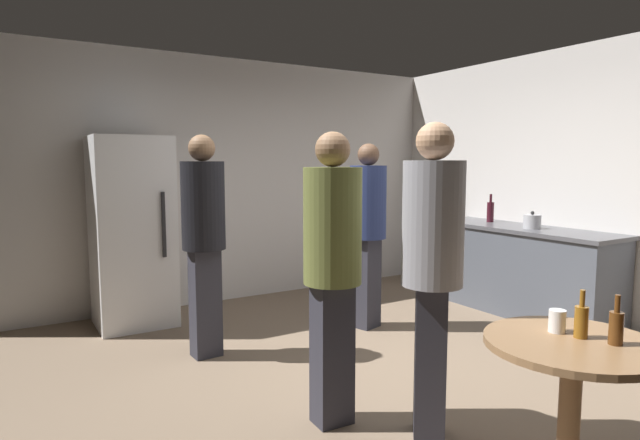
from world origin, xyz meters
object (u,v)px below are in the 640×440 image
(kettle, at_px, (532,222))
(person_in_olive_shirt, at_px, (332,256))
(refrigerator, at_px, (132,232))
(foreground_table, at_px, (572,362))
(person_in_black_shirt, at_px, (204,228))
(person_in_gray_shirt, at_px, (432,255))
(person_in_navy_shirt, at_px, (368,221))
(wine_bottle_on_counter, at_px, (490,211))
(plastic_cup_white, at_px, (557,321))
(beer_bottle_amber, at_px, (581,320))
(beer_bottle_brown, at_px, (616,327))

(kettle, xyz_separation_m, person_in_olive_shirt, (-2.89, -0.80, 0.04))
(refrigerator, xyz_separation_m, kettle, (3.46, -1.83, 0.07))
(foreground_table, bearing_deg, kettle, 40.28)
(person_in_black_shirt, xyz_separation_m, person_in_gray_shirt, (0.67, -1.87, 0.00))
(refrigerator, distance_m, person_in_navy_shirt, 2.24)
(wine_bottle_on_counter, bearing_deg, kettle, -100.25)
(person_in_black_shirt, xyz_separation_m, person_in_navy_shirt, (1.56, -0.07, -0.03))
(refrigerator, xyz_separation_m, person_in_black_shirt, (0.30, -1.17, 0.14))
(wine_bottle_on_counter, distance_m, person_in_navy_shirt, 1.71)
(refrigerator, distance_m, plastic_cup_white, 3.85)
(beer_bottle_amber, relative_size, person_in_black_shirt, 0.13)
(kettle, distance_m, foreground_table, 3.02)
(kettle, xyz_separation_m, beer_bottle_amber, (-2.22, -1.93, -0.15))
(kettle, xyz_separation_m, person_in_navy_shirt, (-1.60, 0.58, 0.04))
(beer_bottle_brown, relative_size, person_in_navy_shirt, 0.13)
(beer_bottle_brown, distance_m, plastic_cup_white, 0.26)
(foreground_table, relative_size, person_in_black_shirt, 0.45)
(foreground_table, xyz_separation_m, person_in_gray_shirt, (-0.20, 0.73, 0.41))
(kettle, xyz_separation_m, plastic_cup_white, (-2.24, -1.82, -0.18))
(plastic_cup_white, xyz_separation_m, person_in_olive_shirt, (-0.64, 1.02, 0.23))
(plastic_cup_white, height_order, person_in_navy_shirt, person_in_navy_shirt)
(kettle, height_order, beer_bottle_brown, kettle)
(person_in_olive_shirt, xyz_separation_m, person_in_gray_shirt, (0.40, -0.41, 0.03))
(beer_bottle_amber, xyz_separation_m, person_in_black_shirt, (-0.93, 2.59, 0.22))
(person_in_black_shirt, bearing_deg, beer_bottle_amber, 17.10)
(beer_bottle_amber, distance_m, person_in_gray_shirt, 0.80)
(foreground_table, xyz_separation_m, beer_bottle_brown, (0.11, -0.13, 0.19))
(kettle, xyz_separation_m, foreground_table, (-2.29, -1.94, -0.34))
(refrigerator, relative_size, beer_bottle_amber, 7.83)
(beer_bottle_brown, distance_m, person_in_olive_shirt, 1.47)
(person_in_gray_shirt, relative_size, person_in_navy_shirt, 1.03)
(refrigerator, distance_m, foreground_table, 3.95)
(beer_bottle_amber, bearing_deg, person_in_black_shirt, 109.85)
(kettle, height_order, beer_bottle_amber, kettle)
(beer_bottle_amber, bearing_deg, person_in_gray_shirt, 110.36)
(kettle, bearing_deg, wine_bottle_on_counter, 79.75)
(beer_bottle_amber, distance_m, person_in_navy_shirt, 2.60)
(wine_bottle_on_counter, xyz_separation_m, foreground_table, (-2.40, -2.56, -0.39))
(person_in_gray_shirt, bearing_deg, person_in_navy_shirt, 104.06)
(kettle, relative_size, person_in_olive_shirt, 0.14)
(person_in_black_shirt, relative_size, person_in_navy_shirt, 1.02)
(beer_bottle_brown, distance_m, person_in_black_shirt, 2.91)
(beer_bottle_amber, bearing_deg, refrigerator, 108.19)
(kettle, relative_size, wine_bottle_on_counter, 0.79)
(plastic_cup_white, relative_size, person_in_navy_shirt, 0.06)
(beer_bottle_brown, xyz_separation_m, person_in_gray_shirt, (-0.31, 0.86, 0.23))
(person_in_gray_shirt, bearing_deg, refrigerator, 148.08)
(refrigerator, relative_size, person_in_olive_shirt, 1.04)
(foreground_table, height_order, beer_bottle_brown, beer_bottle_brown)
(beer_bottle_brown, bearing_deg, wine_bottle_on_counter, 49.66)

